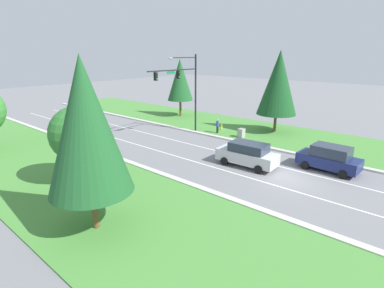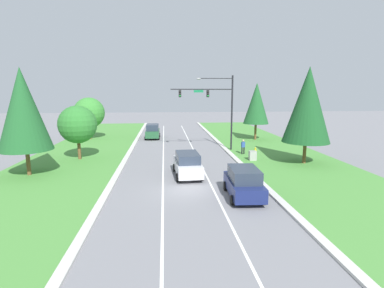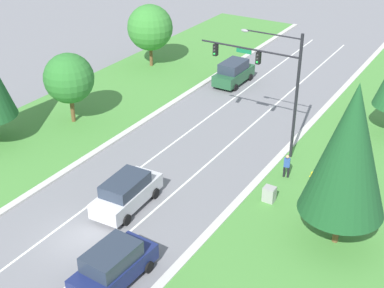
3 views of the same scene
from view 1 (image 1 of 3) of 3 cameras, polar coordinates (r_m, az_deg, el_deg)
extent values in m
plane|color=slate|center=(23.32, 17.83, -6.21)|extent=(160.00, 160.00, 0.00)
cube|color=beige|center=(28.31, 22.39, -2.43)|extent=(0.50, 90.00, 0.15)
cube|color=beige|center=(18.64, 10.81, -11.45)|extent=(0.50, 90.00, 0.15)
cube|color=#4C8E3D|center=(33.17, 25.33, -0.12)|extent=(10.00, 90.00, 0.08)
cube|color=#4C8E3D|center=(14.96, 0.05, -19.10)|extent=(10.00, 90.00, 0.08)
cube|color=white|center=(21.79, 15.94, -7.70)|extent=(0.14, 81.00, 0.01)
cube|color=white|center=(24.89, 19.48, -4.89)|extent=(0.14, 81.00, 0.01)
cylinder|color=black|center=(34.62, 0.69, 9.51)|extent=(0.20, 0.20, 8.73)
cylinder|color=black|center=(31.72, -3.55, 13.87)|extent=(7.13, 0.12, 0.12)
cube|color=#147042|center=(31.48, -4.01, 13.43)|extent=(1.10, 0.04, 0.28)
cylinder|color=black|center=(32.85, -1.57, 16.13)|extent=(3.92, 0.09, 0.09)
ellipsoid|color=gray|center=(31.42, -4.06, 15.97)|extent=(0.56, 0.28, 0.20)
cube|color=black|center=(32.26, -2.64, 13.04)|extent=(0.28, 0.32, 0.80)
sphere|color=#2D2D2D|center=(32.13, -2.41, 13.45)|extent=(0.16, 0.16, 0.16)
sphere|color=#2D2D2D|center=(32.15, -2.41, 13.03)|extent=(0.16, 0.16, 0.16)
sphere|color=#23D647|center=(32.16, -2.40, 12.62)|extent=(0.16, 0.16, 0.16)
cube|color=black|center=(30.01, -6.92, 12.65)|extent=(0.28, 0.32, 0.80)
sphere|color=#2D2D2D|center=(29.87, -6.71, 13.08)|extent=(0.16, 0.16, 0.16)
sphere|color=#2D2D2D|center=(29.88, -6.70, 12.64)|extent=(0.16, 0.16, 0.16)
sphere|color=#23D647|center=(29.90, -6.68, 12.20)|extent=(0.16, 0.16, 0.16)
cube|color=silver|center=(24.72, 10.40, -2.36)|extent=(2.18, 4.98, 0.92)
cube|color=#283342|center=(24.41, 10.75, -0.60)|extent=(1.89, 3.01, 0.71)
cylinder|color=black|center=(26.33, 8.40, -2.11)|extent=(0.27, 0.68, 0.67)
cylinder|color=black|center=(24.78, 6.21, -3.26)|extent=(0.27, 0.68, 0.67)
cylinder|color=black|center=(25.09, 14.42, -3.44)|extent=(0.27, 0.68, 0.67)
cylinder|color=black|center=(23.45, 12.53, -4.76)|extent=(0.27, 0.68, 0.67)
cube|color=#235633|center=(37.03, -21.41, 3.19)|extent=(1.98, 4.77, 0.95)
cube|color=#283342|center=(36.74, -21.47, 4.53)|extent=(1.77, 2.87, 0.87)
cylinder|color=black|center=(38.84, -21.13, 3.09)|extent=(0.25, 0.62, 0.62)
cylinder|color=black|center=(38.03, -23.63, 2.53)|extent=(0.25, 0.62, 0.62)
cylinder|color=black|center=(36.31, -18.92, 2.42)|extent=(0.25, 0.62, 0.62)
cylinder|color=black|center=(35.45, -21.54, 1.81)|extent=(0.25, 0.62, 0.62)
cube|color=navy|center=(25.74, 24.54, -2.98)|extent=(2.17, 4.62, 0.87)
cube|color=#283342|center=(25.46, 25.01, -1.24)|extent=(1.90, 2.79, 0.82)
cylinder|color=black|center=(27.17, 22.33, -2.68)|extent=(0.27, 0.64, 0.63)
cylinder|color=black|center=(25.45, 20.73, -3.79)|extent=(0.27, 0.64, 0.63)
cylinder|color=black|center=(26.42, 27.98, -3.97)|extent=(0.27, 0.64, 0.63)
cylinder|color=black|center=(24.64, 26.74, -5.22)|extent=(0.27, 0.64, 0.63)
cube|color=#9E9E99|center=(32.85, 9.36, 2.02)|extent=(0.70, 0.60, 1.03)
cylinder|color=black|center=(34.23, 4.78, 2.63)|extent=(0.14, 0.14, 0.84)
cylinder|color=black|center=(34.47, 4.94, 2.73)|extent=(0.14, 0.14, 0.84)
cube|color=#2D4C99|center=(34.18, 4.89, 3.85)|extent=(0.42, 0.31, 0.60)
sphere|color=tan|center=(34.09, 4.91, 4.57)|extent=(0.22, 0.22, 0.22)
cylinder|color=gold|center=(35.92, 5.64, 3.05)|extent=(0.20, 0.20, 0.55)
sphere|color=gold|center=(35.84, 5.65, 3.57)|extent=(0.18, 0.18, 0.18)
cylinder|color=gold|center=(35.82, 5.53, 3.06)|extent=(0.10, 0.09, 0.09)
cylinder|color=gold|center=(36.01, 5.75, 3.13)|extent=(0.10, 0.09, 0.09)
cylinder|color=brown|center=(43.57, -2.22, 6.81)|extent=(0.32, 0.32, 2.38)
cone|color=#1E5628|center=(43.04, -2.28, 12.14)|extent=(3.58, 3.58, 5.74)
cylinder|color=brown|center=(22.25, -20.19, -4.50)|extent=(0.32, 0.32, 2.22)
sphere|color=#2D752D|center=(21.50, -20.87, 1.81)|extent=(3.80, 3.80, 3.80)
cylinder|color=brown|center=(35.94, 15.52, 3.83)|extent=(0.32, 0.32, 2.15)
cone|color=#194C23|center=(35.23, 16.12, 11.15)|extent=(4.42, 4.42, 7.08)
cylinder|color=brown|center=(16.57, -17.99, -11.82)|extent=(0.32, 0.32, 2.20)
cone|color=#1E5628|center=(15.03, -19.51, 3.21)|extent=(4.16, 4.16, 6.65)
camera|label=2|loc=(22.39, 73.79, -0.17)|focal=28.00mm
camera|label=3|loc=(39.37, 58.66, 23.46)|focal=50.00mm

